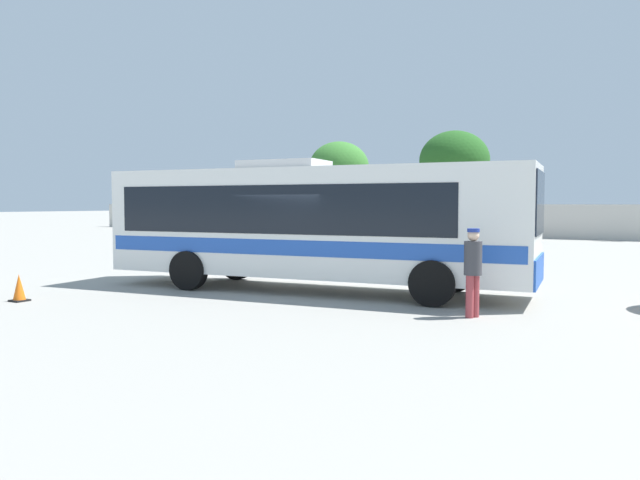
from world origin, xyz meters
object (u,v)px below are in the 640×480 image
(parked_car_leftmost_silver, at_px, (346,225))
(roadside_tree_midleft, at_px, (454,160))
(parked_car_second_red, at_px, (429,226))
(traffic_cone_on_apron, at_px, (19,288))
(coach_bus_white_blue, at_px, (309,221))
(roadside_tree_left, at_px, (339,167))
(attendant_by_bus_door, at_px, (473,267))

(parked_car_leftmost_silver, relative_size, roadside_tree_midleft, 0.60)
(parked_car_second_red, height_order, traffic_cone_on_apron, parked_car_second_red)
(coach_bus_white_blue, relative_size, roadside_tree_left, 1.46)
(roadside_tree_midleft, bearing_deg, roadside_tree_left, 165.62)
(roadside_tree_left, bearing_deg, coach_bus_white_blue, -62.85)
(roadside_tree_midleft, height_order, traffic_cone_on_apron, roadside_tree_midleft)
(parked_car_leftmost_silver, bearing_deg, roadside_tree_left, 121.15)
(traffic_cone_on_apron, bearing_deg, parked_car_second_red, 91.51)
(parked_car_leftmost_silver, relative_size, parked_car_second_red, 1.05)
(attendant_by_bus_door, height_order, roadside_tree_midleft, roadside_tree_midleft)
(attendant_by_bus_door, bearing_deg, roadside_tree_left, 121.91)
(parked_car_leftmost_silver, xyz_separation_m, traffic_cone_on_apron, (7.21, -30.28, -0.46))
(coach_bus_white_blue, xyz_separation_m, parked_car_leftmost_silver, (-12.13, 25.32, -1.06))
(parked_car_second_red, distance_m, roadside_tree_midleft, 8.40)
(roadside_tree_midleft, bearing_deg, traffic_cone_on_apron, -87.94)
(parked_car_leftmost_silver, distance_m, roadside_tree_left, 11.92)
(coach_bus_white_blue, bearing_deg, parked_car_second_red, 102.94)
(parked_car_second_red, distance_m, traffic_cone_on_apron, 29.77)
(parked_car_second_red, bearing_deg, roadside_tree_midleft, 94.42)
(coach_bus_white_blue, xyz_separation_m, roadside_tree_midleft, (-6.23, 31.70, 3.73))
(traffic_cone_on_apron, bearing_deg, parked_car_leftmost_silver, 103.40)
(traffic_cone_on_apron, bearing_deg, roadside_tree_left, 107.98)
(attendant_by_bus_door, distance_m, parked_car_leftmost_silver, 31.85)
(parked_car_second_red, relative_size, roadside_tree_midleft, 0.57)
(attendant_by_bus_door, bearing_deg, roadside_tree_midleft, 108.36)
(roadside_tree_left, height_order, traffic_cone_on_apron, roadside_tree_left)
(parked_car_leftmost_silver, bearing_deg, coach_bus_white_blue, -64.40)
(parked_car_leftmost_silver, bearing_deg, attendant_by_bus_door, -57.82)
(roadside_tree_midleft, bearing_deg, coach_bus_white_blue, -78.87)
(attendant_by_bus_door, bearing_deg, parked_car_leftmost_silver, 122.18)
(attendant_by_bus_door, xyz_separation_m, roadside_tree_midleft, (-11.07, 33.34, 4.54))
(roadside_tree_midleft, distance_m, traffic_cone_on_apron, 37.06)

